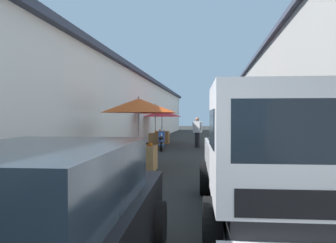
{
  "coord_description": "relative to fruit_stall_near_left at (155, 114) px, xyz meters",
  "views": [
    {
      "loc": [
        -1.19,
        -0.37,
        1.69
      ],
      "look_at": [
        7.15,
        0.76,
        1.57
      ],
      "focal_mm": 34.26,
      "sensor_mm": 36.0,
      "label": 1
    }
  ],
  "objects": [
    {
      "name": "ground",
      "position": [
        -2.72,
        -2.7,
        -1.86
      ],
      "size": [
        90.0,
        90.0,
        0.0
      ],
      "primitive_type": "plane",
      "color": "#282826"
    },
    {
      "name": "building_left_whitewash",
      "position": [
        -0.47,
        4.63,
        0.33
      ],
      "size": [
        49.8,
        7.5,
        4.36
      ],
      "color": "silver",
      "rests_on": "ground"
    },
    {
      "name": "fruit_stall_near_left",
      "position": [
        0.0,
        0.0,
        0.0
      ],
      "size": [
        2.24,
        2.24,
        2.42
      ],
      "color": "#9E9EA3",
      "rests_on": "ground"
    },
    {
      "name": "fruit_stall_near_right",
      "position": [
        2.98,
        0.08,
        -0.18
      ],
      "size": [
        2.61,
        2.61,
        2.18
      ],
      "color": "#9E9EA3",
      "rests_on": "ground"
    },
    {
      "name": "fruit_stall_far_right",
      "position": [
        -7.31,
        -0.77,
        -0.05
      ],
      "size": [
        2.44,
        2.44,
        2.37
      ],
      "color": "#9E9EA3",
      "rests_on": "ground"
    },
    {
      "name": "fruit_stall_far_left",
      "position": [
        1.04,
        -4.29,
        -0.05
      ],
      "size": [
        2.38,
        2.38,
        2.32
      ],
      "color": "#9E9EA3",
      "rests_on": "ground"
    },
    {
      "name": "hatchback_car",
      "position": [
        -14.75,
        -1.59,
        -1.13
      ],
      "size": [
        3.99,
        2.07,
        1.45
      ],
      "color": "black",
      "rests_on": "ground"
    },
    {
      "name": "delivery_truck",
      "position": [
        -12.79,
        -3.92,
        -0.82
      ],
      "size": [
        5.0,
        2.15,
        2.08
      ],
      "color": "black",
      "rests_on": "ground"
    },
    {
      "name": "vendor_by_crates",
      "position": [
        0.39,
        -2.29,
        -0.9
      ],
      "size": [
        0.45,
        0.55,
        1.67
      ],
      "color": "#232328",
      "rests_on": "ground"
    },
    {
      "name": "parked_scooter",
      "position": [
        -1.38,
        -0.55,
        -1.42
      ],
      "size": [
        1.69,
        0.46,
        1.14
      ],
      "color": "black",
      "rests_on": "ground"
    },
    {
      "name": "plastic_stool",
      "position": [
        -12.17,
        -0.23,
        -1.54
      ],
      "size": [
        0.3,
        0.3,
        0.43
      ],
      "color": "#1E8C3F",
      "rests_on": "ground"
    }
  ]
}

